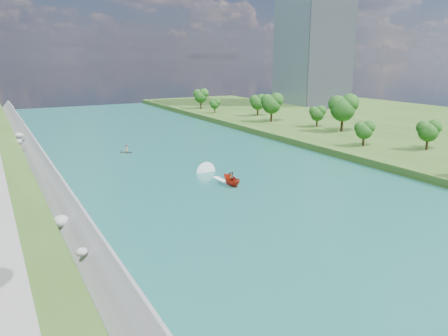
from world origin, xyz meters
TOP-DOWN VIEW (x-y plane):
  - ground at (0.00, 0.00)m, footprint 260.00×260.00m
  - river_water at (0.00, 20.00)m, footprint 55.00×240.00m
  - berm_east at (49.50, 20.00)m, footprint 44.00×240.00m
  - riprap_bank at (-25.85, 19.28)m, footprint 4.56×236.00m
  - office_tower at (82.50, 95.00)m, footprint 22.00×22.00m
  - trees_east at (41.16, 29.52)m, footprint 16.75×143.93m
  - motorboat at (-0.09, 15.12)m, footprint 3.60×18.92m
  - raft at (-7.63, 44.34)m, footprint 3.17×3.16m

SIDE VIEW (x-z plane):
  - ground at x=0.00m, z-range 0.00..0.00m
  - river_water at x=0.00m, z-range 0.00..0.10m
  - raft at x=-7.63m, z-range -0.38..1.34m
  - berm_east at x=49.50m, z-range 0.00..1.50m
  - motorboat at x=-0.09m, z-range -0.29..1.90m
  - riprap_bank at x=-25.85m, z-range -0.41..4.01m
  - trees_east at x=41.16m, z-range 0.50..11.26m
  - office_tower at x=82.50m, z-range 0.00..60.00m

